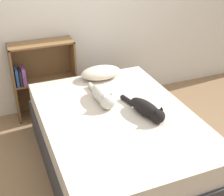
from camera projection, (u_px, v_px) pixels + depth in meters
ground_plane at (117, 162)px, 3.15m from camera, size 8.00×8.00×0.00m
wall_back at (73, 7)px, 3.65m from camera, size 8.00×0.06×2.50m
bed at (118, 140)px, 3.01m from camera, size 1.38×1.92×0.57m
pillow at (101, 73)px, 3.52m from camera, size 0.46×0.29×0.14m
cat_light at (103, 96)px, 3.03m from camera, size 0.16×0.57×0.17m
cat_dark at (147, 109)px, 2.83m from camera, size 0.23×0.57×0.15m
bookshelf at (42, 78)px, 3.77m from camera, size 0.74×0.26×0.93m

